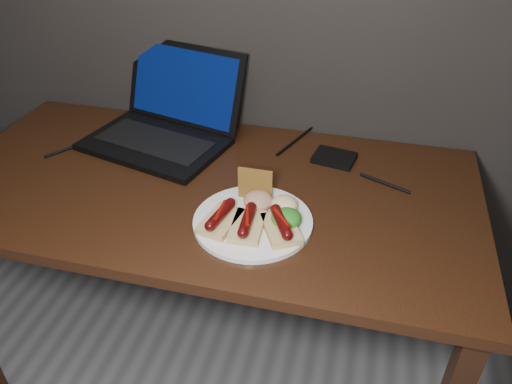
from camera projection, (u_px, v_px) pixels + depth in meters
name	position (u px, v px, depth m)	size (l,w,h in m)	color
desk	(208.00, 211.00, 1.35)	(1.40, 0.70, 0.75)	#351F0D
laptop	(166.00, 122.00, 1.48)	(0.47, 0.43, 0.25)	black
hard_drive	(334.00, 158.00, 1.40)	(0.11, 0.08, 0.02)	black
desk_cables	(225.00, 154.00, 1.42)	(1.01, 0.38, 0.01)	black
plate	(253.00, 221.00, 1.17)	(0.28, 0.28, 0.01)	white
bread_sausage_left	(221.00, 218.00, 1.14)	(0.09, 0.13, 0.04)	#E4C786
bread_sausage_center	(247.00, 224.00, 1.12)	(0.08, 0.12, 0.04)	#E4C786
bread_sausage_right	(281.00, 226.00, 1.12)	(0.12, 0.13, 0.04)	#E4C786
crispbread	(255.00, 184.00, 1.21)	(0.09, 0.01, 0.09)	olive
salad_greens	(286.00, 218.00, 1.13)	(0.07, 0.07, 0.04)	#155711
salsa_mound	(258.00, 201.00, 1.19)	(0.07, 0.07, 0.04)	maroon
coleslaw_mound	(284.00, 205.00, 1.18)	(0.06, 0.06, 0.04)	silver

